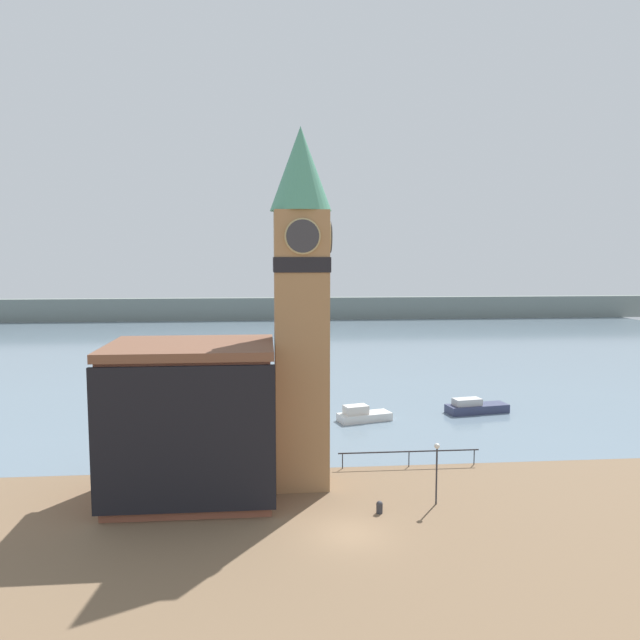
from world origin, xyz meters
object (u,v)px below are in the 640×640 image
boat_near (362,415)px  pier_building (192,420)px  lamp_post (437,461)px  boat_far (475,407)px  clock_tower (301,299)px  mooring_bollard_near (379,507)px

boat_near → pier_building: bearing=-144.3°
lamp_post → boat_far: bearing=65.3°
clock_tower → boat_far: 26.13m
clock_tower → pier_building: clock_tower is taller
boat_near → mooring_bollard_near: 19.61m
clock_tower → lamp_post: size_ratio=6.09×
mooring_bollard_near → lamp_post: 4.24m
pier_building → lamp_post: (14.16, -2.63, -2.06)m
boat_far → lamp_post: lamp_post is taller
boat_near → mooring_bollard_near: size_ratio=7.07×
boat_far → mooring_bollard_near: (-12.88, -21.39, -0.15)m
clock_tower → pier_building: bearing=-168.5°
clock_tower → boat_far: (16.93, 16.45, -11.19)m
clock_tower → lamp_post: (7.55, -3.98, -9.15)m
pier_building → mooring_bollard_near: size_ratio=14.03×
clock_tower → boat_far: size_ratio=3.72×
pier_building → boat_far: (23.54, 17.80, -4.09)m
mooring_bollard_near → clock_tower: bearing=129.4°
mooring_bollard_near → boat_far: bearing=58.9°
mooring_bollard_near → pier_building: bearing=161.4°
boat_near → mooring_bollard_near: (-2.13, -19.50, -0.15)m
pier_building → boat_near: pier_building is taller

